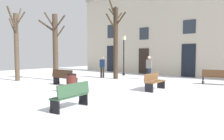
% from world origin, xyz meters
% --- Properties ---
extents(ground_plane, '(31.38, 31.38, 0.00)m').
position_xyz_m(ground_plane, '(0.00, 0.00, 0.00)').
color(ground_plane, white).
extents(building_facade, '(19.61, 0.60, 7.95)m').
position_xyz_m(building_facade, '(-0.01, 8.93, 4.02)').
color(building_facade, '#BCB29E').
rests_on(building_facade, ground).
extents(tree_near_facade, '(2.53, 1.12, 4.66)m').
position_xyz_m(tree_near_facade, '(-4.20, 0.58, 2.47)').
color(tree_near_facade, '#423326').
rests_on(tree_near_facade, ground).
extents(tree_left_of_center, '(1.94, 2.26, 5.65)m').
position_xyz_m(tree_left_of_center, '(-1.63, 4.02, 2.92)').
color(tree_left_of_center, '#382B1E').
rests_on(tree_left_of_center, ground).
extents(tree_foreground, '(2.20, 1.68, 5.08)m').
position_xyz_m(tree_foreground, '(-6.03, -1.26, 2.61)').
color(tree_foreground, '#4C3D2D').
rests_on(tree_foreground, ground).
extents(streetlamp, '(0.30, 0.30, 3.45)m').
position_xyz_m(streetlamp, '(-2.77, 6.46, 2.12)').
color(streetlamp, black).
rests_on(streetlamp, ground).
extents(litter_bin, '(0.50, 0.50, 0.90)m').
position_xyz_m(litter_bin, '(0.46, -1.74, 0.45)').
color(litter_bin, '#4C1E19').
rests_on(litter_bin, ground).
extents(bench_back_to_back_left, '(0.65, 1.65, 0.87)m').
position_xyz_m(bench_back_to_back_left, '(3.09, 1.49, 0.44)').
color(bench_back_to_back_left, brown).
rests_on(bench_back_to_back_left, ground).
extents(bench_facing_shops, '(1.77, 0.61, 0.94)m').
position_xyz_m(bench_facing_shops, '(-1.73, -0.53, 0.48)').
color(bench_facing_shops, '#3D2819').
rests_on(bench_facing_shops, ground).
extents(bench_near_lamp, '(0.67, 1.58, 0.89)m').
position_xyz_m(bench_near_lamp, '(2.96, -3.74, 0.46)').
color(bench_near_lamp, '#2D4C33').
rests_on(bench_near_lamp, ground).
extents(bench_near_center_tree, '(1.80, 0.90, 0.90)m').
position_xyz_m(bench_near_center_tree, '(4.98, 5.63, 0.47)').
color(bench_near_center_tree, '#51331E').
rests_on(bench_near_center_tree, ground).
extents(person_near_bench, '(0.43, 0.33, 1.70)m').
position_xyz_m(person_near_bench, '(0.52, 5.17, 0.94)').
color(person_near_bench, black).
rests_on(person_near_bench, ground).
extents(person_by_shop_door, '(0.44, 0.38, 1.65)m').
position_xyz_m(person_by_shop_door, '(-2.98, 4.02, 0.91)').
color(person_by_shop_door, '#2D271E').
rests_on(person_by_shop_door, ground).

